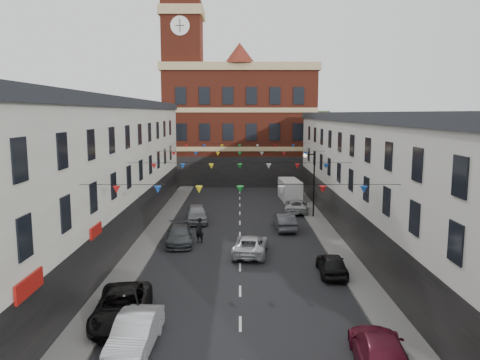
{
  "coord_description": "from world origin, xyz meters",
  "views": [
    {
      "loc": [
        -0.04,
        -28.35,
        9.64
      ],
      "look_at": [
        0.01,
        8.63,
        4.32
      ],
      "focal_mm": 35.0,
      "sensor_mm": 36.0,
      "label": 1
    }
  ],
  "objects_px": {
    "white_van": "(290,190)",
    "car_left_b": "(135,333)",
    "car_left_e": "(197,214)",
    "street_lamp": "(311,176)",
    "car_right_c": "(380,351)",
    "car_left_c": "(122,306)",
    "car_right_e": "(285,221)",
    "car_right_d": "(332,264)",
    "moving_car": "(251,245)",
    "car_right_f": "(296,206)",
    "car_left_d": "(179,235)",
    "pedestrian": "(200,230)"
  },
  "relations": [
    {
      "from": "moving_car",
      "to": "pedestrian",
      "type": "height_order",
      "value": "pedestrian"
    },
    {
      "from": "moving_car",
      "to": "car_right_f",
      "type": "bearing_deg",
      "value": -102.55
    },
    {
      "from": "car_right_d",
      "to": "car_left_e",
      "type": "bearing_deg",
      "value": -53.87
    },
    {
      "from": "street_lamp",
      "to": "pedestrian",
      "type": "bearing_deg",
      "value": -138.77
    },
    {
      "from": "car_right_d",
      "to": "car_right_e",
      "type": "xyz_separation_m",
      "value": [
        -1.78,
        11.0,
        0.04
      ]
    },
    {
      "from": "street_lamp",
      "to": "car_left_c",
      "type": "relative_size",
      "value": 1.14
    },
    {
      "from": "car_left_c",
      "to": "car_right_e",
      "type": "height_order",
      "value": "car_left_c"
    },
    {
      "from": "white_van",
      "to": "car_left_b",
      "type": "bearing_deg",
      "value": -110.37
    },
    {
      "from": "white_van",
      "to": "pedestrian",
      "type": "distance_m",
      "value": 19.47
    },
    {
      "from": "car_right_d",
      "to": "pedestrian",
      "type": "distance_m",
      "value": 11.03
    },
    {
      "from": "moving_car",
      "to": "pedestrian",
      "type": "distance_m",
      "value": 4.73
    },
    {
      "from": "car_left_b",
      "to": "pedestrian",
      "type": "xyz_separation_m",
      "value": [
        1.3,
        15.96,
        0.22
      ]
    },
    {
      "from": "moving_car",
      "to": "white_van",
      "type": "height_order",
      "value": "white_van"
    },
    {
      "from": "car_left_c",
      "to": "car_right_e",
      "type": "distance_m",
      "value": 19.61
    },
    {
      "from": "street_lamp",
      "to": "white_van",
      "type": "height_order",
      "value": "street_lamp"
    },
    {
      "from": "street_lamp",
      "to": "pedestrian",
      "type": "relative_size",
      "value": 3.16
    },
    {
      "from": "car_right_c",
      "to": "pedestrian",
      "type": "bearing_deg",
      "value": -58.18
    },
    {
      "from": "car_right_d",
      "to": "car_right_f",
      "type": "height_order",
      "value": "car_right_d"
    },
    {
      "from": "moving_car",
      "to": "car_right_e",
      "type": "bearing_deg",
      "value": -106.91
    },
    {
      "from": "street_lamp",
      "to": "car_right_c",
      "type": "bearing_deg",
      "value": -92.82
    },
    {
      "from": "car_left_b",
      "to": "car_right_c",
      "type": "height_order",
      "value": "car_left_b"
    },
    {
      "from": "pedestrian",
      "to": "street_lamp",
      "type": "bearing_deg",
      "value": 64.88
    },
    {
      "from": "car_left_c",
      "to": "car_right_f",
      "type": "bearing_deg",
      "value": 60.01
    },
    {
      "from": "street_lamp",
      "to": "car_left_e",
      "type": "bearing_deg",
      "value": -170.84
    },
    {
      "from": "car_right_f",
      "to": "car_right_e",
      "type": "bearing_deg",
      "value": 81.84
    },
    {
      "from": "car_left_e",
      "to": "white_van",
      "type": "height_order",
      "value": "white_van"
    },
    {
      "from": "car_left_d",
      "to": "car_right_c",
      "type": "distance_m",
      "value": 19.71
    },
    {
      "from": "car_right_c",
      "to": "car_left_e",
      "type": "bearing_deg",
      "value": -62.88
    },
    {
      "from": "car_left_c",
      "to": "moving_car",
      "type": "distance_m",
      "value": 12.15
    },
    {
      "from": "moving_car",
      "to": "car_left_b",
      "type": "bearing_deg",
      "value": 75.63
    },
    {
      "from": "car_left_d",
      "to": "car_left_b",
      "type": "bearing_deg",
      "value": -95.61
    },
    {
      "from": "car_right_e",
      "to": "moving_car",
      "type": "xyz_separation_m",
      "value": [
        -3.0,
        -6.87,
        -0.04
      ]
    },
    {
      "from": "street_lamp",
      "to": "car_left_c",
      "type": "height_order",
      "value": "street_lamp"
    },
    {
      "from": "car_left_b",
      "to": "car_right_c",
      "type": "xyz_separation_m",
      "value": [
        9.58,
        -1.47,
        -0.02
      ]
    },
    {
      "from": "car_left_b",
      "to": "car_right_d",
      "type": "distance_m",
      "value": 13.26
    },
    {
      "from": "street_lamp",
      "to": "car_right_e",
      "type": "relative_size",
      "value": 1.4
    },
    {
      "from": "car_right_e",
      "to": "white_van",
      "type": "distance_m",
      "value": 13.63
    },
    {
      "from": "car_right_c",
      "to": "white_van",
      "type": "relative_size",
      "value": 0.96
    },
    {
      "from": "car_right_d",
      "to": "car_right_f",
      "type": "distance_m",
      "value": 17.82
    },
    {
      "from": "car_left_b",
      "to": "car_right_f",
      "type": "relative_size",
      "value": 0.94
    },
    {
      "from": "car_right_d",
      "to": "moving_car",
      "type": "relative_size",
      "value": 0.81
    },
    {
      "from": "car_left_c",
      "to": "moving_car",
      "type": "bearing_deg",
      "value": 53.71
    },
    {
      "from": "car_left_d",
      "to": "car_right_f",
      "type": "bearing_deg",
      "value": 41.67
    },
    {
      "from": "car_right_f",
      "to": "car_left_e",
      "type": "bearing_deg",
      "value": 30.12
    },
    {
      "from": "street_lamp",
      "to": "car_right_d",
      "type": "distance_m",
      "value": 15.77
    },
    {
      "from": "car_right_d",
      "to": "car_left_b",
      "type": "bearing_deg",
      "value": 44.24
    },
    {
      "from": "car_left_e",
      "to": "car_right_d",
      "type": "xyz_separation_m",
      "value": [
        9.34,
        -13.72,
        -0.11
      ]
    },
    {
      "from": "car_left_c",
      "to": "car_left_d",
      "type": "distance_m",
      "value": 13.05
    },
    {
      "from": "car_left_d",
      "to": "car_right_e",
      "type": "height_order",
      "value": "car_right_e"
    },
    {
      "from": "moving_car",
      "to": "car_right_d",
      "type": "bearing_deg",
      "value": 145.85
    }
  ]
}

